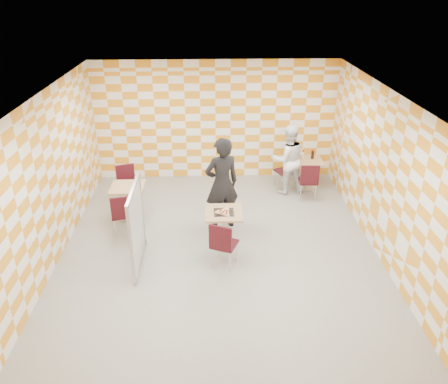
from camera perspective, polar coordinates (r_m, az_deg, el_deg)
The scene contains 15 objects.
room_shell at distance 8.27m, azimuth -0.78°, elevation 3.22°, with size 7.00×7.00×7.00m.
main_table at distance 8.37m, azimuth -0.03°, elevation -4.07°, with size 0.70×0.70×0.75m.
second_table at distance 10.90m, azimuth 10.78°, elevation 3.00°, with size 0.70×0.70×0.75m.
empty_table at distance 9.58m, azimuth -12.40°, elevation -0.57°, with size 0.70×0.70×0.75m.
chair_main_front at distance 7.73m, azimuth -0.20°, elevation -6.59°, with size 0.55×0.56×0.92m.
chair_second_front at distance 10.27m, azimuth 11.01°, elevation 1.68°, with size 0.45×0.46×0.92m.
chair_second_side at distance 10.84m, azimuth 8.38°, elevation 3.25°, with size 0.56×0.55×0.92m.
chair_empty_near at distance 8.91m, azimuth -13.17°, elevation -2.56°, with size 0.51×0.52×0.92m.
chair_empty_far at distance 10.19m, azimuth -12.58°, elevation 1.33°, with size 0.54×0.55×0.92m.
partition at distance 7.87m, azimuth -11.32°, elevation -4.40°, with size 0.08×1.38×1.55m.
man_dark at distance 8.82m, azimuth -0.29°, elevation 1.06°, with size 0.72×0.47×1.96m, color black.
man_white at distance 10.48m, azimuth 8.36°, elevation 4.23°, with size 0.83×0.64×1.70m, color white.
pizza_on_foil at distance 8.23m, azimuth -0.03°, elevation -2.57°, with size 0.40×0.40×0.04m.
sport_bottle at distance 10.85m, azimuth 10.28°, elevation 4.80°, with size 0.06×0.06×0.20m.
soda_bottle at distance 10.86m, azimuth 11.50°, elevation 4.79°, with size 0.07×0.07×0.23m.
Camera 1 is at (-0.15, -7.06, 4.75)m, focal length 35.00 mm.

